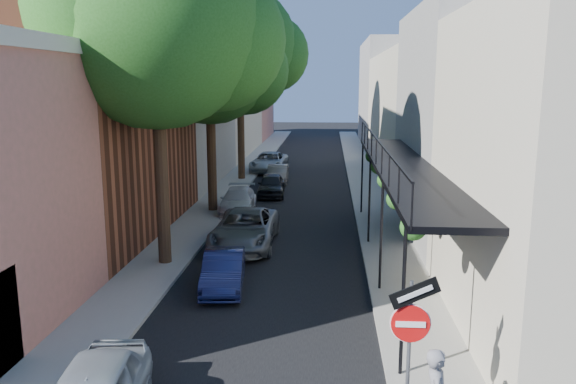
% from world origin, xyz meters
% --- Properties ---
extents(road_surface, '(6.00, 64.00, 0.01)m').
position_xyz_m(road_surface, '(0.00, 30.00, 0.01)').
color(road_surface, black).
rests_on(road_surface, ground).
extents(sidewalk_left, '(2.00, 64.00, 0.12)m').
position_xyz_m(sidewalk_left, '(-4.00, 30.00, 0.06)').
color(sidewalk_left, gray).
rests_on(sidewalk_left, ground).
extents(sidewalk_right, '(2.00, 64.00, 0.12)m').
position_xyz_m(sidewalk_right, '(4.00, 30.00, 0.06)').
color(sidewalk_right, gray).
rests_on(sidewalk_right, ground).
extents(buildings_left, '(10.10, 59.10, 12.00)m').
position_xyz_m(buildings_left, '(-9.30, 28.76, 4.94)').
color(buildings_left, '#C87566').
rests_on(buildings_left, ground).
extents(buildings_right, '(9.80, 55.00, 10.00)m').
position_xyz_m(buildings_right, '(8.99, 29.49, 4.42)').
color(buildings_right, '#BDB69C').
rests_on(buildings_right, ground).
extents(sign_post, '(0.89, 0.17, 2.99)m').
position_xyz_m(sign_post, '(3.16, 0.97, 2.04)').
color(sign_post, '#595B60').
rests_on(sign_post, ground).
extents(oak_near, '(7.48, 6.80, 11.42)m').
position_xyz_m(oak_near, '(-3.37, 10.26, 7.88)').
color(oak_near, '#302013').
rests_on(oak_near, ground).
extents(oak_mid, '(6.60, 6.00, 10.20)m').
position_xyz_m(oak_mid, '(-3.42, 18.23, 7.06)').
color(oak_mid, '#302013').
rests_on(oak_mid, ground).
extents(oak_far, '(7.70, 7.00, 11.90)m').
position_xyz_m(oak_far, '(-3.35, 27.27, 8.26)').
color(oak_far, '#302013').
rests_on(oak_far, ground).
extents(parked_car_b, '(1.55, 3.49, 1.12)m').
position_xyz_m(parked_car_b, '(-1.40, 7.99, 0.56)').
color(parked_car_b, '#151A42').
rests_on(parked_car_b, ground).
extents(parked_car_c, '(2.27, 4.92, 1.37)m').
position_xyz_m(parked_car_c, '(-1.40, 12.45, 0.68)').
color(parked_car_c, slate).
rests_on(parked_car_c, ground).
extents(parked_car_d, '(1.75, 3.95, 1.13)m').
position_xyz_m(parked_car_d, '(-2.60, 18.14, 0.56)').
color(parked_car_d, silver).
rests_on(parked_car_d, ground).
extents(parked_car_e, '(1.63, 3.62, 1.21)m').
position_xyz_m(parked_car_e, '(-1.40, 22.15, 0.60)').
color(parked_car_e, black).
rests_on(parked_car_e, ground).
extents(parked_car_f, '(1.27, 3.46, 1.13)m').
position_xyz_m(parked_car_f, '(-1.40, 25.94, 0.57)').
color(parked_car_f, slate).
rests_on(parked_car_f, ground).
extents(parked_car_g, '(2.52, 4.98, 1.35)m').
position_xyz_m(parked_car_g, '(-2.41, 30.62, 0.67)').
color(parked_car_g, '#8E99A0').
rests_on(parked_car_g, ground).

